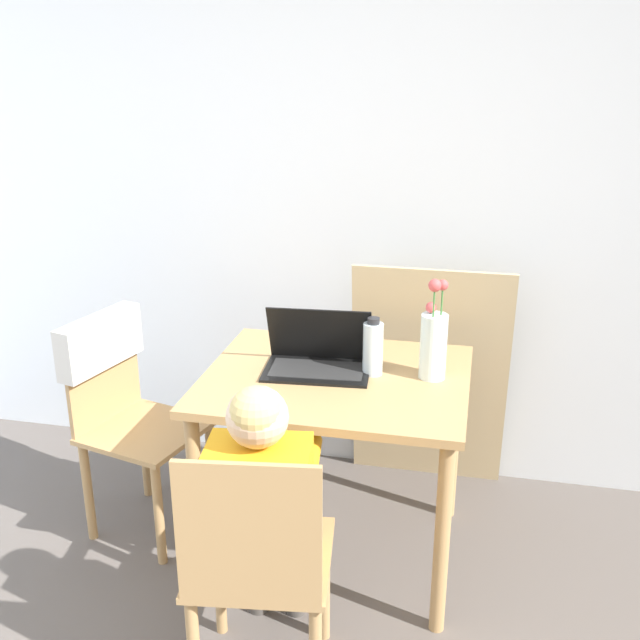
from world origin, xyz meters
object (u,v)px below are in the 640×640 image
Objects in this scene: chair_occupied at (258,568)px; laptop at (318,355)px; water_bottle at (373,348)px; flower_vase at (433,342)px; person_seated at (263,492)px; chair_spare at (119,389)px.

chair_occupied is 0.83m from laptop.
chair_occupied is at bearing -104.87° from water_bottle.
flower_vase is at bearing -2.66° from laptop.
water_bottle is at bearing -116.92° from person_seated.
flower_vase is (0.41, 0.77, 0.42)m from chair_occupied.
flower_vase is at bearing 3.64° from water_bottle.
flower_vase reaches higher than water_bottle.
chair_occupied is at bearing -117.98° from flower_vase.
person_seated reaches higher than water_bottle.
water_bottle is at bearing -4.29° from laptop.
person_seated reaches higher than chair_spare.
person_seated is at bearing -96.69° from laptop.
chair_occupied is 0.87m from water_bottle.
chair_spare is at bearing -178.56° from water_bottle.
person_seated reaches higher than chair_occupied.
flower_vase is at bearing -125.96° from chair_occupied.
chair_occupied is at bearing 90.00° from person_seated.
chair_spare is at bearing -46.67° from person_seated.
person_seated is (0.76, -0.61, 0.03)m from chair_spare.
flower_vase is (0.43, 0.65, 0.25)m from person_seated.
person_seated is at bearing -114.68° from chair_spare.
chair_spare is 0.81m from laptop.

